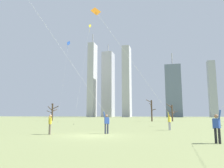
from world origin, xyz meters
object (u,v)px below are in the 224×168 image
at_px(distant_kite_drifting_left_yellow, 88,36).
at_px(bare_tree_rightmost, 52,111).
at_px(kite_flyer_midfield_right_orange, 162,109).
at_px(bare_tree_right_of_center, 152,110).
at_px(distant_kite_high_overhead_blue, 68,47).
at_px(bare_tree_leftmost, 172,112).
at_px(bystander_strolling_midfield, 50,123).
at_px(kite_flyer_midfield_center_purple, 86,91).

bearing_deg(distant_kite_drifting_left_yellow, bare_tree_rightmost, 138.59).
height_order(kite_flyer_midfield_right_orange, bare_tree_right_of_center, kite_flyer_midfield_right_orange).
height_order(distant_kite_high_overhead_blue, bare_tree_right_of_center, distant_kite_high_overhead_blue).
bearing_deg(bare_tree_leftmost, distant_kite_drifting_left_yellow, -134.61).
xyz_separation_m(distant_kite_high_overhead_blue, bare_tree_rightmost, (-6.86, 5.56, -15.90)).
relative_size(bystander_strolling_midfield, bare_tree_leftmost, 0.36).
height_order(bystander_strolling_midfield, distant_kite_high_overhead_blue, distant_kite_high_overhead_blue).
bearing_deg(kite_flyer_midfield_right_orange, kite_flyer_midfield_center_purple, -136.80).
bearing_deg(kite_flyer_midfield_right_orange, bare_tree_leftmost, 86.96).
distance_m(distant_kite_high_overhead_blue, bare_tree_rightmost, 18.18).
distance_m(kite_flyer_midfield_right_orange, distant_kite_drifting_left_yellow, 27.00).
bearing_deg(kite_flyer_midfield_center_purple, bystander_strolling_midfield, -160.45).
height_order(bare_tree_rightmost, bare_tree_leftmost, bare_tree_rightmost).
xyz_separation_m(bystander_strolling_midfield, bare_tree_right_of_center, (5.70, 38.63, 1.98)).
bearing_deg(distant_kite_high_overhead_blue, distant_kite_drifting_left_yellow, -43.20).
xyz_separation_m(distant_kite_drifting_left_yellow, bare_tree_right_of_center, (11.45, 15.33, -14.81)).
xyz_separation_m(bare_tree_leftmost, bare_tree_right_of_center, (-4.94, -1.28, 0.54)).
bearing_deg(bystander_strolling_midfield, distant_kite_high_overhead_blue, 114.49).
height_order(kite_flyer_midfield_center_purple, bare_tree_right_of_center, kite_flyer_midfield_center_purple).
bearing_deg(kite_flyer_midfield_right_orange, bare_tree_right_of_center, 95.70).
distance_m(bare_tree_rightmost, bare_tree_right_of_center, 26.87).
height_order(distant_kite_high_overhead_blue, bare_tree_rightmost, distant_kite_high_overhead_blue).
relative_size(kite_flyer_midfield_right_orange, bare_tree_leftmost, 2.60).
bearing_deg(kite_flyer_midfield_center_purple, distant_kite_drifting_left_yellow, 110.84).
distance_m(distant_kite_drifting_left_yellow, distant_kite_high_overhead_blue, 11.69).
bearing_deg(distant_kite_drifting_left_yellow, bystander_strolling_midfield, -76.15).
relative_size(bare_tree_rightmost, bare_tree_leftmost, 1.07).
relative_size(bystander_strolling_midfield, distant_kite_high_overhead_blue, 0.08).
bearing_deg(bare_tree_right_of_center, kite_flyer_midfield_center_purple, -94.49).
bearing_deg(kite_flyer_midfield_right_orange, distant_kite_high_overhead_blue, 133.31).
height_order(kite_flyer_midfield_right_orange, bare_tree_leftmost, kite_flyer_midfield_right_orange).
bearing_deg(bare_tree_rightmost, kite_flyer_midfield_center_purple, -56.37).
xyz_separation_m(bare_tree_rightmost, bare_tree_right_of_center, (26.81, 1.79, 0.24)).
height_order(kite_flyer_midfield_right_orange, bystander_strolling_midfield, kite_flyer_midfield_right_orange).
bearing_deg(bare_tree_right_of_center, bystander_strolling_midfield, -98.40).
bearing_deg(bare_tree_leftmost, kite_flyer_midfield_right_orange, -93.04).
relative_size(kite_flyer_midfield_center_purple, bystander_strolling_midfield, 10.98).
relative_size(kite_flyer_midfield_right_orange, bare_tree_rightmost, 2.43).
relative_size(bare_tree_leftmost, bare_tree_right_of_center, 0.81).
bearing_deg(bare_tree_rightmost, distant_kite_drifting_left_yellow, -41.41).
bearing_deg(bare_tree_right_of_center, distant_kite_high_overhead_blue, -159.78).
height_order(bare_tree_leftmost, bare_tree_right_of_center, bare_tree_right_of_center).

